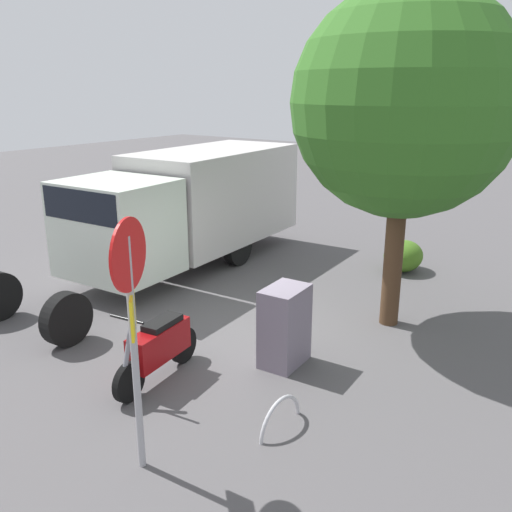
% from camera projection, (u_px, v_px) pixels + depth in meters
% --- Properties ---
extents(ground_plane, '(60.00, 60.00, 0.00)m').
position_uv_depth(ground_plane, '(267.00, 331.00, 9.47)').
color(ground_plane, '#4F4C4E').
extents(box_truck_near, '(8.21, 2.66, 2.65)m').
position_uv_depth(box_truck_near, '(188.00, 203.00, 12.57)').
color(box_truck_near, black).
rests_on(box_truck_near, ground).
extents(motorcycle, '(1.81, 0.58, 1.20)m').
position_uv_depth(motorcycle, '(159.00, 346.00, 7.78)').
color(motorcycle, black).
rests_on(motorcycle, ground).
extents(stop_sign, '(0.71, 0.33, 2.87)m').
position_uv_depth(stop_sign, '(132.00, 309.00, 5.54)').
color(stop_sign, '#9E9EA3').
rests_on(stop_sign, ground).
extents(street_tree, '(3.71, 3.71, 5.69)m').
position_uv_depth(street_tree, '(405.00, 104.00, 8.68)').
color(street_tree, '#47301E').
rests_on(street_tree, ground).
extents(utility_cabinet, '(0.80, 0.58, 1.23)m').
position_uv_depth(utility_cabinet, '(285.00, 326.00, 8.20)').
color(utility_cabinet, slate).
rests_on(utility_cabinet, ground).
extents(bike_rack_hoop, '(0.85, 0.08, 0.85)m').
position_uv_depth(bike_rack_hoop, '(280.00, 428.00, 6.78)').
color(bike_rack_hoop, '#B7B7BC').
rests_on(bike_rack_hoop, ground).
extents(shrub_near_sign, '(1.05, 0.86, 0.72)m').
position_uv_depth(shrub_near_sign, '(403.00, 256.00, 12.50)').
color(shrub_near_sign, '#416D1D').
rests_on(shrub_near_sign, ground).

